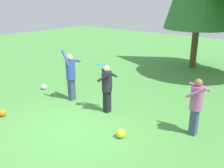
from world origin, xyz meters
TOP-DOWN VIEW (x-y plane):
  - ground_plane at (0.00, 0.00)m, footprint 40.00×40.00m
  - person_thrower at (-1.74, 1.47)m, footprint 0.61×0.49m
  - person_catcher at (-0.03, 1.51)m, footprint 0.65×0.62m
  - person_bystander at (2.79, 1.92)m, footprint 0.62×0.56m
  - frisbee at (-0.23, 1.45)m, footprint 0.38×0.37m
  - ball_yellow at (1.33, 0.49)m, footprint 0.26×0.26m
  - ball_orange at (-2.44, -0.91)m, footprint 0.25×0.25m
  - ball_white at (-3.49, 1.49)m, footprint 0.24×0.24m

SIDE VIEW (x-z plane):
  - ground_plane at x=0.00m, z-range 0.00..0.00m
  - ball_white at x=-3.49m, z-range 0.00..0.24m
  - ball_orange at x=-2.44m, z-range 0.00..0.25m
  - ball_yellow at x=1.33m, z-range 0.00..0.26m
  - person_catcher at x=-0.03m, z-range 0.14..1.76m
  - person_bystander at x=2.79m, z-range 0.15..1.79m
  - person_thrower at x=-1.74m, z-range 0.08..2.01m
  - frisbee at x=-0.23m, z-range 1.58..1.67m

